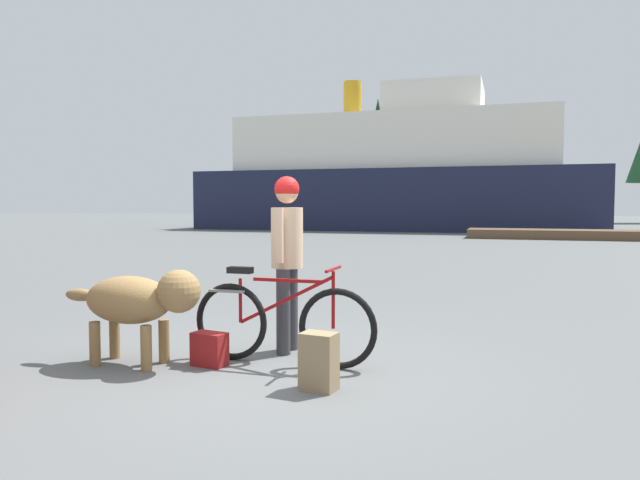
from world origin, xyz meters
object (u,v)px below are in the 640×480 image
(dog, at_px, (139,300))
(handbag_pannier, at_px, (209,349))
(backpack, at_px, (319,361))
(person_cyclist, at_px, (287,246))
(ferry_boat, at_px, (397,176))
(bicycle, at_px, (281,322))

(dog, bearing_deg, handbag_pannier, 15.68)
(dog, xyz_separation_m, backpack, (1.81, -0.19, -0.37))
(person_cyclist, relative_size, ferry_boat, 0.08)
(dog, xyz_separation_m, handbag_pannier, (0.63, 0.18, -0.45))
(person_cyclist, xyz_separation_m, ferry_boat, (-4.48, 30.44, 2.15))
(bicycle, distance_m, backpack, 0.86)
(handbag_pannier, bearing_deg, ferry_boat, 97.27)
(person_cyclist, height_order, dog, person_cyclist)
(backpack, bearing_deg, ferry_boat, 99.30)
(dog, distance_m, backpack, 1.86)
(dog, bearing_deg, person_cyclist, 38.06)
(backpack, distance_m, handbag_pannier, 1.24)
(dog, height_order, backpack, dog)
(bicycle, xyz_separation_m, ferry_boat, (-4.59, 30.89, 2.83))
(person_cyclist, bearing_deg, handbag_pannier, -125.26)
(backpack, relative_size, ferry_boat, 0.02)
(person_cyclist, distance_m, backpack, 1.53)
(handbag_pannier, bearing_deg, person_cyclist, 54.74)
(bicycle, xyz_separation_m, backpack, (0.57, -0.63, -0.17))
(bicycle, bearing_deg, ferry_boat, 98.45)
(dog, relative_size, handbag_pannier, 4.49)
(person_cyclist, xyz_separation_m, backpack, (0.68, -1.08, -0.84))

